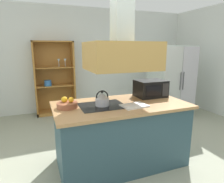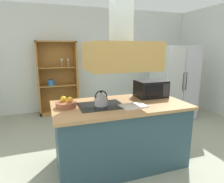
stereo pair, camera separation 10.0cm
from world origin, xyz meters
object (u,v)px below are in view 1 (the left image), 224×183
Objects in this scene: fruit_bowl at (67,104)px; dish_cabinet at (55,82)px; microwave at (151,88)px; cutting_board at (134,106)px; kettle at (102,99)px; refrigerator at (171,82)px.

dish_cabinet is at bearing 88.38° from fruit_bowl.
dish_cabinet is at bearing 116.71° from microwave.
kettle is at bearing 155.02° from cutting_board.
dish_cabinet reaches higher than kettle.
refrigerator reaches higher than microwave.
kettle is 0.45× the size of microwave.
cutting_board is 1.27× the size of fruit_bowl.
microwave is 1.72× the size of fruit_bowl.
dish_cabinet is 2.63m from fruit_bowl.
kettle is 0.90m from microwave.
cutting_board is 0.74× the size of microwave.
kettle is at bearing -147.05° from refrigerator.
dish_cabinet is 3.97× the size of microwave.
refrigerator reaches higher than cutting_board.
dish_cabinet is at bearing 104.81° from cutting_board.
refrigerator is 2.44m from cutting_board.
dish_cabinet reaches higher than refrigerator.
cutting_board is at bearing -138.53° from refrigerator.
refrigerator is 0.94× the size of dish_cabinet.
microwave is (0.49, 0.39, 0.12)m from cutting_board.
microwave is at bearing -137.56° from refrigerator.
microwave reaches higher than fruit_bowl.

